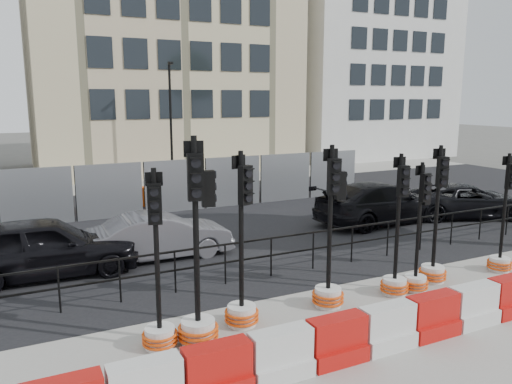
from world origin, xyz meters
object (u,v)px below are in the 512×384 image
traffic_signal_d (329,270)px  traffic_signal_h (501,248)px  traffic_signal_a (159,313)px  car_a (45,247)px  car_c (381,203)px

traffic_signal_d → traffic_signal_h: (5.08, -0.09, -0.19)m
traffic_signal_d → traffic_signal_h: 5.09m
traffic_signal_a → traffic_signal_h: bearing=15.7°
car_a → car_c: car_a is taller
traffic_signal_d → car_c: 7.59m
traffic_signal_d → car_a: (-5.16, 4.51, -0.06)m
traffic_signal_a → car_a: 4.94m
car_a → traffic_signal_d: bearing=-129.0°
traffic_signal_a → traffic_signal_d: size_ratio=0.94×
traffic_signal_h → traffic_signal_d: bearing=-168.9°
traffic_signal_d → car_a: bearing=148.0°
traffic_signal_d → car_a: traffic_signal_d is taller
traffic_signal_a → traffic_signal_d: bearing=18.0°
traffic_signal_d → car_a: 6.86m
traffic_signal_a → car_a: bearing=123.1°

